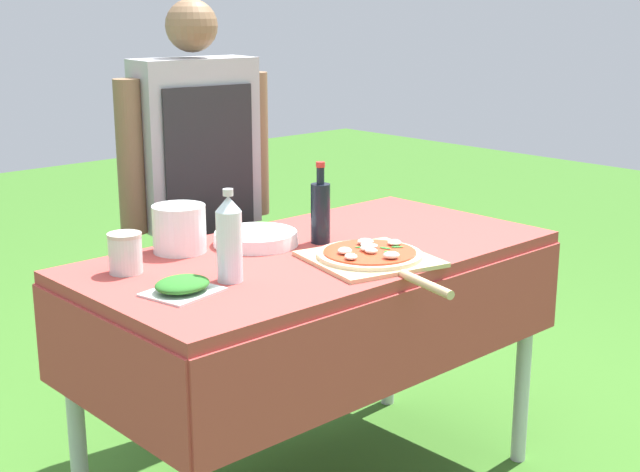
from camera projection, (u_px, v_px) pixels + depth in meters
The scene contains 9 objects.
prep_table at pixel (317, 283), 2.64m from camera, with size 1.43×0.74×0.80m.
person_cook at pixel (198, 185), 3.06m from camera, with size 0.57×0.23×1.52m.
pizza_on_peel at pixel (372, 257), 2.49m from camera, with size 0.39×0.56×0.05m.
oil_bottle at pixel (320, 211), 2.67m from camera, with size 0.06×0.06×0.25m.
water_bottle at pixel (229, 238), 2.29m from camera, with size 0.07×0.07×0.25m.
herb_container at pixel (182, 286), 2.22m from camera, with size 0.20×0.18×0.04m.
mixing_tub at pixel (179, 229), 2.58m from camera, with size 0.16×0.16×0.14m, color silver.
plate_stack at pixel (256, 238), 2.67m from camera, with size 0.26×0.26×0.04m.
sauce_jar at pixel (125, 255), 2.38m from camera, with size 0.09×0.09×0.11m.
Camera 1 is at (-1.70, -1.85, 1.50)m, focal length 50.00 mm.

